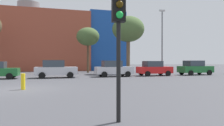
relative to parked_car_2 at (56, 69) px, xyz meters
The scene contains 11 objects.
ground_plane 8.74m from the parked_car_2, 104.13° to the right, with size 200.00×200.00×0.00m, color #47474C.
building_backdrop 20.74m from the parked_car_2, 103.78° to the left, with size 35.90×10.08×12.76m.
parked_car_2 is the anchor object (origin of this frame).
parked_car_3 6.18m from the parked_car_2, ahead, with size 4.09×2.00×1.77m.
parked_car_4 11.15m from the parked_car_2, ahead, with size 4.00×1.96×1.73m.
parked_car_5 16.79m from the parked_car_2, ahead, with size 4.14×2.03×1.79m.
traffic_light_near_right 16.59m from the parked_car_2, 84.37° to the right, with size 0.38×0.38×3.66m.
bare_tree_1 10.97m from the parked_car_2, 61.81° to the left, with size 3.44×3.44×6.80m.
bare_tree_2 12.07m from the parked_car_2, 26.70° to the left, with size 4.44×4.44×7.95m.
bollard_yellow_0 8.90m from the parked_car_2, 102.28° to the right, with size 0.24×0.24×0.96m, color yellow.
street_lamp 14.49m from the parked_car_2, 10.90° to the left, with size 0.80×0.24×8.56m.
Camera 1 is at (2.05, -13.32, 1.67)m, focal length 32.76 mm.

